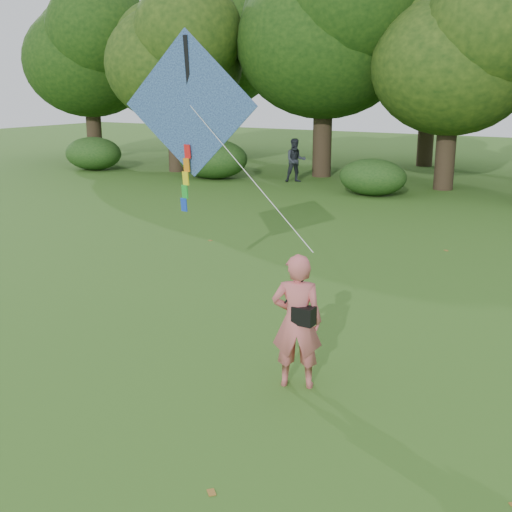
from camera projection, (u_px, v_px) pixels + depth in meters
The scene contains 7 objects.
ground at pixel (204, 395), 8.96m from camera, with size 100.00×100.00×0.00m, color #265114.
man_kite_flyer at pixel (297, 321), 8.99m from camera, with size 0.71×0.47×1.96m, color #D16264.
bystander_left at pixel (296, 160), 28.31m from camera, with size 0.93×0.73×1.92m, color #272C34.
crossbody_bag at pixel (304, 315), 8.88m from camera, with size 0.43×0.20×0.74m.
flying_kite at pixel (190, 107), 11.89m from camera, with size 5.06×2.61×3.38m.
shrub_band at pixel (462, 178), 23.72m from camera, with size 39.15×3.22×1.88m.
fallen_leaves at pixel (492, 300), 12.86m from camera, with size 11.04×12.05×0.01m.
Camera 1 is at (4.78, -6.65, 4.19)m, focal length 45.00 mm.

